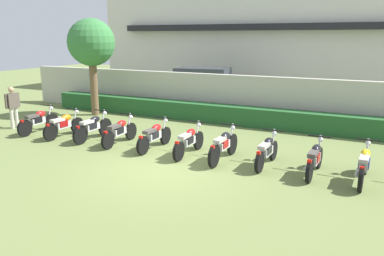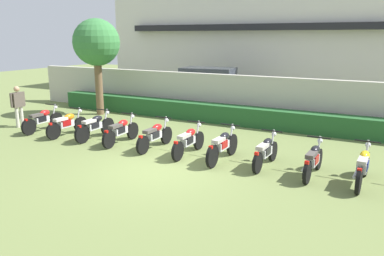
% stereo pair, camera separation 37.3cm
% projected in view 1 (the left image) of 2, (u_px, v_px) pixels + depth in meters
% --- Properties ---
extents(ground, '(60.00, 60.00, 0.00)m').
position_uv_depth(ground, '(163.00, 169.00, 10.38)').
color(ground, olive).
extents(building, '(24.18, 6.50, 7.54)m').
position_uv_depth(building, '(297.00, 31.00, 23.55)').
color(building, silver).
rests_on(building, ground).
extents(compound_wall, '(22.97, 0.30, 1.93)m').
position_uv_depth(compound_wall, '(245.00, 99.00, 15.93)').
color(compound_wall, '#BCB7A8').
rests_on(compound_wall, ground).
extents(hedge_row, '(18.38, 0.70, 0.75)m').
position_uv_depth(hedge_row, '(238.00, 116.00, 15.46)').
color(hedge_row, '#235628').
rests_on(hedge_row, ground).
extents(parked_car, '(4.71, 2.56, 1.89)m').
position_uv_depth(parked_car, '(205.00, 86.00, 20.19)').
color(parked_car, '#9EA3A8').
rests_on(parked_car, ground).
extents(tree_near_inspector, '(2.06, 2.06, 4.26)m').
position_uv_depth(tree_near_inspector, '(91.00, 44.00, 16.75)').
color(tree_near_inspector, brown).
rests_on(tree_near_inspector, ground).
extents(motorcycle_in_row_0, '(0.60, 1.92, 0.96)m').
position_uv_depth(motorcycle_in_row_0, '(38.00, 121.00, 14.17)').
color(motorcycle_in_row_0, black).
rests_on(motorcycle_in_row_0, ground).
extents(motorcycle_in_row_1, '(0.60, 1.84, 0.95)m').
position_uv_depth(motorcycle_in_row_1, '(64.00, 125.00, 13.58)').
color(motorcycle_in_row_1, black).
rests_on(motorcycle_in_row_1, ground).
extents(motorcycle_in_row_2, '(0.60, 1.91, 0.98)m').
position_uv_depth(motorcycle_in_row_2, '(93.00, 127.00, 13.17)').
color(motorcycle_in_row_2, black).
rests_on(motorcycle_in_row_2, ground).
extents(motorcycle_in_row_3, '(0.60, 1.89, 0.95)m').
position_uv_depth(motorcycle_in_row_3, '(119.00, 131.00, 12.64)').
color(motorcycle_in_row_3, black).
rests_on(motorcycle_in_row_3, ground).
extents(motorcycle_in_row_4, '(0.60, 1.91, 0.95)m').
position_uv_depth(motorcycle_in_row_4, '(154.00, 136.00, 12.08)').
color(motorcycle_in_row_4, black).
rests_on(motorcycle_in_row_4, ground).
extents(motorcycle_in_row_5, '(0.60, 1.90, 0.95)m').
position_uv_depth(motorcycle_in_row_5, '(189.00, 141.00, 11.49)').
color(motorcycle_in_row_5, black).
rests_on(motorcycle_in_row_5, ground).
extents(motorcycle_in_row_6, '(0.60, 1.99, 0.98)m').
position_uv_depth(motorcycle_in_row_6, '(223.00, 145.00, 10.96)').
color(motorcycle_in_row_6, black).
rests_on(motorcycle_in_row_6, ground).
extents(motorcycle_in_row_7, '(0.60, 1.78, 0.94)m').
position_uv_depth(motorcycle_in_row_7, '(267.00, 151.00, 10.50)').
color(motorcycle_in_row_7, black).
rests_on(motorcycle_in_row_7, ground).
extents(motorcycle_in_row_8, '(0.60, 1.79, 0.94)m').
position_uv_depth(motorcycle_in_row_8, '(315.00, 159.00, 9.83)').
color(motorcycle_in_row_8, black).
rests_on(motorcycle_in_row_8, ground).
extents(motorcycle_in_row_9, '(0.60, 1.97, 0.97)m').
position_uv_depth(motorcycle_in_row_9, '(364.00, 164.00, 9.33)').
color(motorcycle_in_row_9, black).
rests_on(motorcycle_in_row_9, ground).
extents(inspector_person, '(0.22, 0.66, 1.62)m').
position_uv_depth(inspector_person, '(13.00, 104.00, 14.72)').
color(inspector_person, beige).
rests_on(inspector_person, ground).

